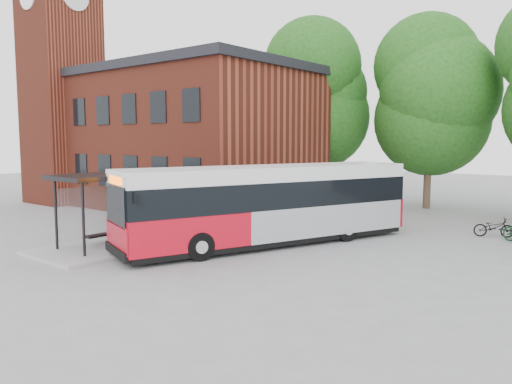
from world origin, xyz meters
The scene contains 8 objects.
ground centered at (0.00, 0.00, 0.00)m, with size 100.00×100.00×0.00m, color gray.
station_building centered at (-13.00, 9.00, 4.25)m, with size 18.40×10.40×8.50m, color maroon, non-canonical shape.
clock_tower centered at (-19.00, 5.00, 9.10)m, with size 5.20×5.20×18.20m, color maroon, non-canonical shape.
bus_shelter centered at (-4.50, -1.00, 1.45)m, with size 3.60×7.00×2.90m, color black, non-canonical shape.
tree_0 centered at (-6.00, 16.00, 5.50)m, with size 7.92×7.92×11.00m, color #194913, non-canonical shape.
tree_1 centered at (1.00, 17.00, 5.20)m, with size 7.92×7.92×10.40m, color #194913, non-canonical shape.
city_bus centered at (-0.13, 2.74, 1.56)m, with size 2.62×12.31×3.13m, color red, non-canonical shape.
bicycle_0 centered at (6.48, 9.92, 0.42)m, with size 0.56×1.62×0.85m, color black.
Camera 1 is at (11.74, -12.88, 4.18)m, focal length 35.00 mm.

